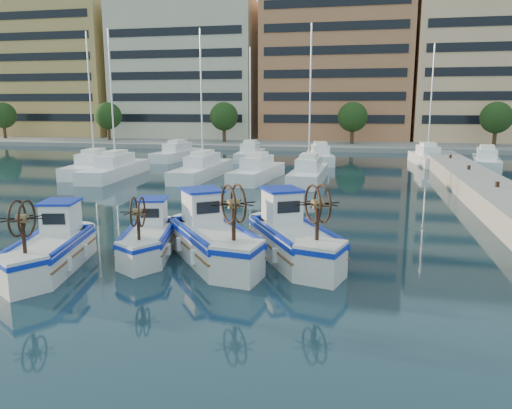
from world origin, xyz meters
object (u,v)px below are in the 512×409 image
fishing_boat_a (51,247)px  fishing_boat_c (212,237)px  fishing_boat_d (293,236)px  fishing_boat_b (149,236)px

fishing_boat_a → fishing_boat_c: bearing=10.4°
fishing_boat_a → fishing_boat_d: bearing=7.7°
fishing_boat_a → fishing_boat_b: size_ratio=1.10×
fishing_boat_b → fishing_boat_a: bearing=-151.4°
fishing_boat_a → fishing_boat_c: 5.71m
fishing_boat_b → fishing_boat_d: fishing_boat_d is taller
fishing_boat_c → fishing_boat_d: fishing_boat_c is taller
fishing_boat_b → fishing_boat_d: size_ratio=0.82×
fishing_boat_b → fishing_boat_c: fishing_boat_c is taller
fishing_boat_b → fishing_boat_c: 2.64m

